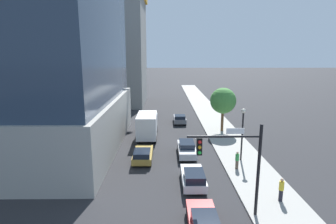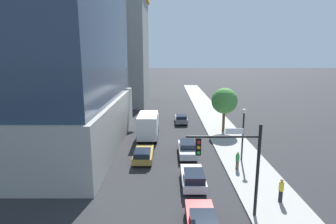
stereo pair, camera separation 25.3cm
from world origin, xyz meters
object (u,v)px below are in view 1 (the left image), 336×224
(traffic_light_pole, at_px, (234,156))
(car_gray, at_px, (180,119))
(car_silver, at_px, (187,148))
(pedestrian_green_shirt, at_px, (237,160))
(car_red, at_px, (204,222))
(street_tree, at_px, (223,101))
(pedestrian_yellow_shirt, at_px, (281,189))
(construction_building, at_px, (113,38))
(box_truck, at_px, (147,124))
(street_lamp, at_px, (243,126))
(car_white, at_px, (193,177))
(car_gold, at_px, (143,155))

(traffic_light_pole, xyz_separation_m, car_gray, (-2.01, 24.67, -3.46))
(car_silver, distance_m, pedestrian_green_shirt, 5.74)
(car_gray, bearing_deg, car_red, -90.00)
(street_tree, bearing_deg, pedestrian_yellow_shirt, -88.53)
(construction_building, bearing_deg, car_gray, -53.75)
(construction_building, bearing_deg, traffic_light_pole, -70.50)
(traffic_light_pole, xyz_separation_m, box_truck, (-6.47, 17.18, -2.40))
(pedestrian_green_shirt, bearing_deg, street_lamp, 66.05)
(street_lamp, height_order, car_silver, street_lamp)
(construction_building, distance_m, street_tree, 30.60)
(car_silver, height_order, car_gray, car_silver)
(construction_building, height_order, pedestrian_yellow_shirt, construction_building)
(car_white, height_order, box_truck, box_truck)
(traffic_light_pole, relative_size, street_lamp, 1.18)
(construction_building, relative_size, car_red, 7.65)
(traffic_light_pole, height_order, street_tree, traffic_light_pole)
(construction_building, bearing_deg, pedestrian_yellow_shirt, -65.06)
(street_tree, relative_size, car_silver, 1.28)
(car_white, bearing_deg, car_red, -90.00)
(car_silver, xyz_separation_m, car_red, (0.00, -12.76, -0.02))
(traffic_light_pole, xyz_separation_m, car_gold, (-6.47, 9.56, -3.49))
(box_truck, height_order, pedestrian_yellow_shirt, box_truck)
(car_gold, bearing_deg, car_gray, 73.57)
(car_white, distance_m, box_truck, 13.70)
(traffic_light_pole, relative_size, box_truck, 0.86)
(traffic_light_pole, bearing_deg, street_tree, 80.10)
(box_truck, relative_size, pedestrian_yellow_shirt, 4.11)
(car_silver, relative_size, car_white, 1.10)
(pedestrian_yellow_shirt, bearing_deg, street_tree, 91.47)
(traffic_light_pole, height_order, car_white, traffic_light_pole)
(street_lamp, bearing_deg, street_tree, 88.63)
(construction_building, xyz_separation_m, traffic_light_pole, (15.02, -42.40, -9.34))
(street_lamp, relative_size, pedestrian_yellow_shirt, 3.00)
(construction_building, relative_size, car_gray, 7.51)
(car_silver, bearing_deg, car_gold, -160.98)
(street_tree, distance_m, car_white, 16.87)
(traffic_light_pole, height_order, pedestrian_yellow_shirt, traffic_light_pole)
(street_tree, height_order, car_silver, street_tree)
(car_gold, relative_size, pedestrian_green_shirt, 2.62)
(construction_building, height_order, street_tree, construction_building)
(car_gray, xyz_separation_m, box_truck, (-4.45, -7.48, 1.06))
(car_silver, bearing_deg, car_gray, 90.00)
(car_gray, bearing_deg, street_lamp, -71.09)
(street_tree, xyz_separation_m, car_gold, (-9.93, -10.26, -3.61))
(car_gold, bearing_deg, car_silver, 19.02)
(street_tree, relative_size, car_white, 1.40)
(car_silver, bearing_deg, traffic_light_pole, -79.72)
(car_red, bearing_deg, pedestrian_green_shirt, 64.46)
(construction_building, distance_m, box_truck, 29.10)
(car_gold, xyz_separation_m, car_gray, (4.45, 15.11, 0.03))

